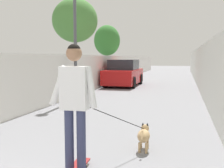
{
  "coord_description": "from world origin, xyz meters",
  "views": [
    {
      "loc": [
        -1.01,
        -1.86,
        1.66
      ],
      "look_at": [
        5.44,
        -0.11,
        1.0
      ],
      "focal_mm": 43.03,
      "sensor_mm": 36.0,
      "label": 1
    }
  ],
  "objects": [
    {
      "name": "fence_right",
      "position": [
        12.0,
        -2.75,
        1.11
      ],
      "size": [
        48.0,
        0.3,
        2.22
      ],
      "primitive_type": "cube",
      "color": "silver",
      "rests_on": "ground"
    },
    {
      "name": "tree_left_far",
      "position": [
        13.0,
        4.05,
        3.69
      ],
      "size": [
        2.5,
        2.5,
        4.9
      ],
      "color": "#473523",
      "rests_on": "ground"
    },
    {
      "name": "wall_left",
      "position": [
        12.0,
        2.75,
        0.89
      ],
      "size": [
        48.0,
        0.3,
        1.77
      ],
      "primitive_type": "cube",
      "color": "silver",
      "rests_on": "ground"
    },
    {
      "name": "ground_plane",
      "position": [
        14.0,
        0.0,
        0.0
      ],
      "size": [
        80.0,
        80.0,
        0.0
      ],
      "primitive_type": "plane",
      "color": "gray"
    },
    {
      "name": "person_skateboarder",
      "position": [
        2.44,
        -0.38,
        1.12
      ],
      "size": [
        0.24,
        0.71,
        1.77
      ],
      "color": "#333859",
      "rests_on": "skateboard"
    },
    {
      "name": "dog",
      "position": [
        3.67,
        -1.18,
        0.27
      ],
      "size": [
        1.54,
        0.93,
        1.06
      ],
      "color": "tan",
      "rests_on": "ground"
    },
    {
      "name": "car_near",
      "position": [
        14.46,
        1.6,
        0.71
      ],
      "size": [
        3.91,
        1.8,
        1.54
      ],
      "color": "#B71414",
      "rests_on": "ground"
    },
    {
      "name": "tree_left_near",
      "position": [
        19.0,
        3.94,
        2.96
      ],
      "size": [
        2.0,
        2.0,
        4.13
      ],
      "color": "#473523",
      "rests_on": "ground"
    },
    {
      "name": "lamp_post",
      "position": [
        8.61,
        2.2,
        3.16
      ],
      "size": [
        0.36,
        0.36,
        4.67
      ],
      "color": "#4C4C51",
      "rests_on": "ground"
    }
  ]
}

